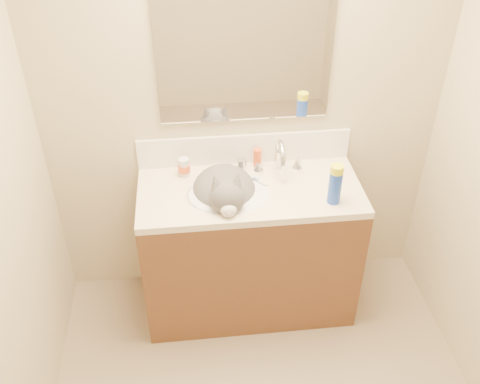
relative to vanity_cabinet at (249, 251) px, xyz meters
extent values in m
cube|color=#BBAB8B|center=(0.00, 0.28, 0.84)|extent=(2.20, 0.04, 2.50)
cube|color=brown|center=(0.00, 0.00, 0.00)|extent=(1.20, 0.55, 0.82)
cube|color=beige|center=(0.00, 0.00, 0.43)|extent=(1.20, 0.55, 0.04)
ellipsoid|color=white|center=(-0.12, -0.03, 0.38)|extent=(0.45, 0.36, 0.14)
cylinder|color=silver|center=(0.18, 0.18, 0.51)|extent=(0.04, 0.04, 0.11)
torus|color=silver|center=(0.18, 0.12, 0.56)|extent=(0.03, 0.20, 0.20)
cylinder|color=silver|center=(0.18, 0.04, 0.53)|extent=(0.03, 0.03, 0.06)
cone|color=silver|center=(0.07, 0.18, 0.48)|extent=(0.06, 0.06, 0.06)
cone|color=silver|center=(0.29, 0.18, 0.48)|extent=(0.06, 0.06, 0.06)
ellipsoid|color=#4B494C|center=(-0.14, 0.03, 0.42)|extent=(0.35, 0.39, 0.26)
ellipsoid|color=#4B494C|center=(-0.14, -0.15, 0.51)|extent=(0.18, 0.17, 0.17)
ellipsoid|color=#4B494C|center=(-0.14, -0.07, 0.48)|extent=(0.13, 0.13, 0.16)
cone|color=#4B494C|center=(-0.19, -0.13, 0.59)|extent=(0.09, 0.09, 0.11)
cone|color=#4B494C|center=(-0.08, -0.13, 0.59)|extent=(0.09, 0.09, 0.11)
ellipsoid|color=silver|center=(-0.14, -0.22, 0.49)|extent=(0.08, 0.06, 0.07)
ellipsoid|color=silver|center=(-0.14, -0.10, 0.43)|extent=(0.13, 0.08, 0.15)
sphere|color=pink|center=(-0.14, -0.25, 0.49)|extent=(0.02, 0.02, 0.02)
cylinder|color=#4B494C|center=(0.02, 0.01, 0.34)|extent=(0.12, 0.27, 0.05)
cube|color=white|center=(0.00, 0.26, 0.54)|extent=(1.20, 0.02, 0.18)
cube|color=white|center=(0.00, 0.26, 1.13)|extent=(0.90, 0.02, 0.80)
cylinder|color=silver|center=(-0.35, 0.17, 0.50)|extent=(0.06, 0.06, 0.11)
cylinder|color=#DF5A25|center=(-0.35, 0.17, 0.50)|extent=(0.08, 0.08, 0.04)
cylinder|color=#B7B7BC|center=(-0.02, 0.20, 0.48)|extent=(0.07, 0.07, 0.06)
cylinder|color=#DA4E19|center=(0.07, 0.21, 0.51)|extent=(0.05, 0.05, 0.11)
cube|color=silver|center=(0.04, 0.07, 0.46)|extent=(0.12, 0.13, 0.01)
cube|color=#5D81C7|center=(0.04, 0.07, 0.46)|extent=(0.03, 0.03, 0.02)
cylinder|color=#1B3FBE|center=(0.41, -0.16, 0.54)|extent=(0.08, 0.08, 0.18)
cylinder|color=yellow|center=(0.41, -0.16, 0.65)|extent=(0.09, 0.09, 0.04)
camera|label=1|loc=(-0.31, -2.30, 2.12)|focal=40.00mm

